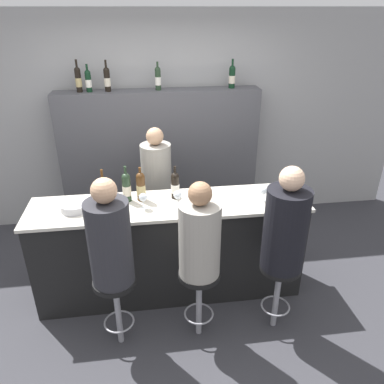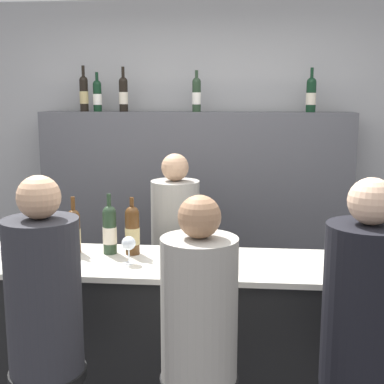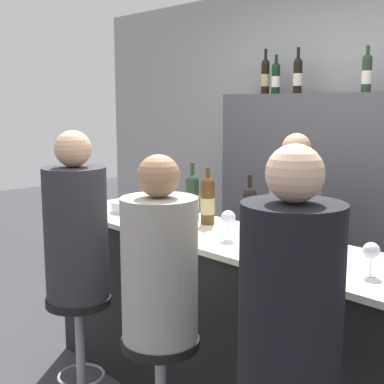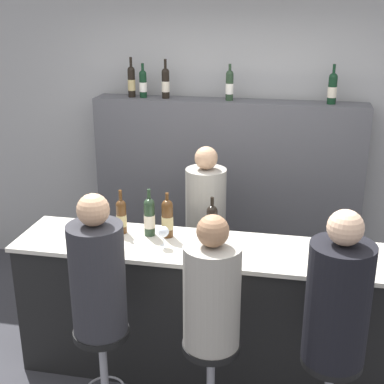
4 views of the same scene
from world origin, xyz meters
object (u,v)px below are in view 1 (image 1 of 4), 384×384
Objects in this scene: wine_glass_0 at (143,198)px; bar_stool_left at (116,295)px; wine_bottle_counter_1 at (127,187)px; wine_bottle_backbar_3 at (158,78)px; bar_stool_right at (279,280)px; guest_seated_right at (286,226)px; wine_glass_2 at (263,191)px; wine_bottle_backbar_2 at (107,79)px; bar_stool_middle at (199,287)px; wine_bottle_backbar_0 at (78,79)px; bartender at (158,198)px; wine_glass_1 at (178,195)px; wine_bottle_backbar_1 at (88,81)px; wine_bottle_counter_0 at (104,189)px; wine_bottle_counter_2 at (141,186)px; guest_seated_left at (110,239)px; wine_bottle_backbar_4 at (232,76)px; metal_bowl at (75,206)px; guest_seated_middle at (200,237)px.

wine_glass_0 is 0.84m from bar_stool_left.
wine_bottle_backbar_3 is (0.38, 1.24, 0.74)m from wine_bottle_counter_1.
wine_bottle_counter_1 is at bearing 150.23° from bar_stool_right.
guest_seated_right reaches higher than bar_stool_left.
wine_glass_2 is at bearing 0.00° from wine_glass_0.
wine_bottle_backbar_2 is at bearing 126.15° from bar_stool_right.
bar_stool_middle is at bearing 0.00° from bar_stool_left.
wine_bottle_backbar_0 reaches higher than bartender.
wine_glass_0 is 1.23m from guest_seated_right.
bar_stool_right is (0.80, -0.55, -0.59)m from wine_glass_1.
wine_bottle_backbar_1 reaches higher than wine_glass_2.
bar_stool_middle is at bearing -78.29° from wine_glass_1.
wine_bottle_backbar_0 reaches higher than bar_stool_left.
wine_glass_0 is at bearing 153.73° from guest_seated_right.
wine_bottle_counter_0 is 1.08× the size of wine_bottle_backbar_1.
wine_bottle_counter_1 is 0.13m from wine_bottle_counter_2.
guest_seated_left is 1.47m from bar_stool_right.
wine_bottle_backbar_1 is 1.50m from bartender.
wine_bottle_backbar_4 is at bearing 40.72° from wine_bottle_counter_0.
wine_bottle_counter_1 is 1.15× the size of wine_bottle_backbar_1.
metal_bowl is at bearing -155.12° from wine_bottle_counter_0.
guest_seated_right is at bearing 0.00° from bar_stool_right.
wine_bottle_backbar_2 reaches higher than wine_bottle_counter_0.
wine_glass_2 is at bearing 21.96° from guest_seated_left.
bar_stool_middle is (0.74, -1.95, -1.37)m from wine_bottle_backbar_2.
wine_bottle_counter_0 is at bearing 24.88° from metal_bowl.
wine_bottle_counter_2 is 2.15× the size of wine_glass_1.
wine_glass_1 reaches higher than bar_stool_right.
wine_bottle_backbar_4 is at bearing 0.00° from wine_bottle_backbar_3.
wine_bottle_counter_1 reaches higher than wine_bottle_counter_2.
bar_stool_middle is (0.68, 0.00, -0.53)m from guest_seated_left.
wine_bottle_counter_0 is at bearing -81.80° from wine_bottle_backbar_1.
bartender is at bearing -53.36° from wine_bottle_backbar_2.
bar_stool_left is 0.83× the size of guest_seated_middle.
wine_bottle_counter_0 is 1.46m from wine_bottle_backbar_1.
guest_seated_right is at bearing -34.29° from wine_glass_1.
wine_glass_2 is at bearing -6.67° from wine_bottle_counter_0.
bartender is at bearing 72.55° from guest_seated_left.
wine_bottle_backbar_3 is 0.46× the size of bar_stool_middle.
wine_bottle_backbar_4 is at bearing 89.96° from wine_glass_2.
bar_stool_right is at bearing 0.00° from guest_seated_left.
bar_stool_left is at bearing 180.00° from guest_seated_middle.
wine_bottle_backbar_0 is 0.52× the size of bar_stool_right.
wine_bottle_backbar_3 is at bearing 121.18° from wine_glass_2.
bartender is (-0.27, 1.32, 0.17)m from bar_stool_middle.
wine_bottle_backbar_2 is 0.38× the size of guest_seated_left.
bartender reaches higher than bar_stool_left.
wine_bottle_backbar_0 is (-0.62, 1.24, 0.75)m from wine_bottle_counter_2.
guest_seated_left is (-0.50, -1.95, -0.83)m from wine_bottle_backbar_3.
wine_bottle_backbar_2 is 0.51× the size of bar_stool_left.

